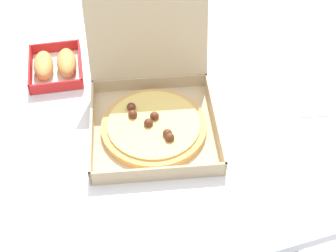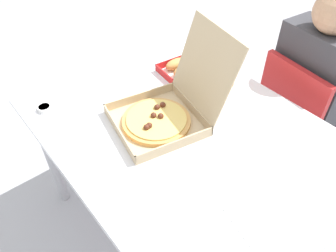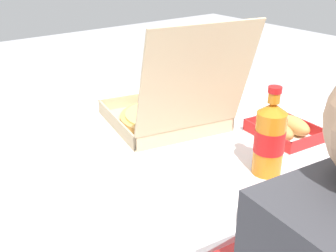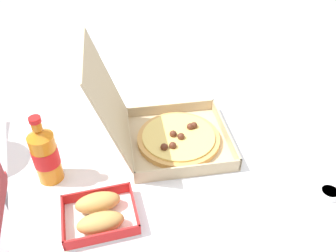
% 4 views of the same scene
% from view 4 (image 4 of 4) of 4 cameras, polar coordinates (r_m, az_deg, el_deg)
% --- Properties ---
extents(ground_plane, '(10.00, 10.00, 0.00)m').
position_cam_4_polar(ground_plane, '(1.77, -1.96, -19.62)').
color(ground_plane, '#B2B2B7').
extents(dining_table, '(1.26, 0.94, 0.74)m').
position_cam_4_polar(dining_table, '(1.26, -2.60, -3.64)').
color(dining_table, white).
rests_on(dining_table, ground_plane).
extents(pizza_box_open, '(0.40, 0.48, 0.35)m').
position_cam_4_polar(pizza_box_open, '(1.13, -0.22, -0.98)').
color(pizza_box_open, tan).
rests_on(pizza_box_open, dining_table).
extents(bread_side_box, '(0.17, 0.21, 0.06)m').
position_cam_4_polar(bread_side_box, '(0.95, -11.10, -13.79)').
color(bread_side_box, white).
rests_on(bread_side_box, dining_table).
extents(cola_bottle, '(0.07, 0.07, 0.22)m').
position_cam_4_polar(cola_bottle, '(1.04, -19.36, -4.36)').
color(cola_bottle, orange).
rests_on(cola_bottle, dining_table).
extents(paper_menu, '(0.24, 0.19, 0.00)m').
position_cam_4_polar(paper_menu, '(1.56, -4.81, 9.03)').
color(paper_menu, white).
rests_on(paper_menu, dining_table).
extents(dipping_sauce_cup, '(0.06, 0.06, 0.02)m').
position_cam_4_polar(dipping_sauce_cup, '(1.10, 24.78, -9.86)').
color(dipping_sauce_cup, white).
rests_on(dipping_sauce_cup, dining_table).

